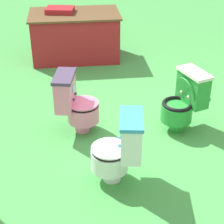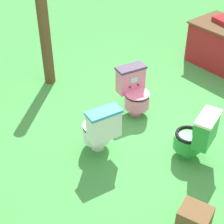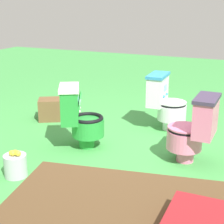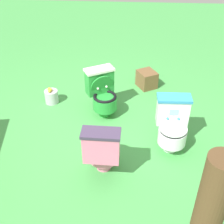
{
  "view_description": "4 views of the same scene",
  "coord_description": "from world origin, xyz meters",
  "px_view_note": "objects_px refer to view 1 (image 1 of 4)",
  "views": [
    {
      "loc": [
        0.02,
        -3.98,
        2.54
      ],
      "look_at": [
        -0.18,
        -0.31,
        0.37
      ],
      "focal_mm": 61.69,
      "sensor_mm": 36.0,
      "label": 1
    },
    {
      "loc": [
        3.16,
        -2.66,
        3.32
      ],
      "look_at": [
        -0.37,
        -0.65,
        0.33
      ],
      "focal_mm": 58.28,
      "sensor_mm": 36.0,
      "label": 2
    },
    {
      "loc": [
        -1.23,
        3.37,
        1.65
      ],
      "look_at": [
        0.27,
        -0.06,
        0.46
      ],
      "focal_mm": 57.65,
      "sensor_mm": 36.0,
      "label": 3
    },
    {
      "loc": [
        -3.18,
        -0.41,
        2.76
      ],
      "look_at": [
        0.15,
        -0.19,
        0.37
      ],
      "focal_mm": 47.63,
      "sensor_mm": 36.0,
      "label": 4
    }
  ],
  "objects_px": {
    "vendor_table": "(75,35)",
    "lemon_bucket": "(192,87)",
    "toilet_pink": "(75,103)",
    "toilet_white": "(119,149)",
    "toilet_green": "(184,101)"
  },
  "relations": [
    {
      "from": "lemon_bucket",
      "to": "toilet_pink",
      "type": "bearing_deg",
      "value": -146.38
    },
    {
      "from": "vendor_table",
      "to": "lemon_bucket",
      "type": "relative_size",
      "value": 5.74
    },
    {
      "from": "vendor_table",
      "to": "lemon_bucket",
      "type": "height_order",
      "value": "vendor_table"
    },
    {
      "from": "toilet_green",
      "to": "vendor_table",
      "type": "xyz_separation_m",
      "value": [
        -1.57,
        2.14,
        0.02
      ]
    },
    {
      "from": "toilet_green",
      "to": "toilet_pink",
      "type": "bearing_deg",
      "value": 66.81
    },
    {
      "from": "toilet_green",
      "to": "toilet_pink",
      "type": "distance_m",
      "value": 1.27
    },
    {
      "from": "toilet_green",
      "to": "vendor_table",
      "type": "relative_size",
      "value": 0.46
    },
    {
      "from": "toilet_pink",
      "to": "vendor_table",
      "type": "height_order",
      "value": "vendor_table"
    },
    {
      "from": "toilet_white",
      "to": "vendor_table",
      "type": "height_order",
      "value": "vendor_table"
    },
    {
      "from": "toilet_pink",
      "to": "lemon_bucket",
      "type": "bearing_deg",
      "value": 124.64
    },
    {
      "from": "toilet_green",
      "to": "vendor_table",
      "type": "height_order",
      "value": "vendor_table"
    },
    {
      "from": "toilet_white",
      "to": "toilet_pink",
      "type": "xyz_separation_m",
      "value": [
        -0.54,
        0.87,
        0.0
      ]
    },
    {
      "from": "toilet_green",
      "to": "toilet_pink",
      "type": "relative_size",
      "value": 1.0
    },
    {
      "from": "toilet_white",
      "to": "toilet_green",
      "type": "height_order",
      "value": "same"
    },
    {
      "from": "toilet_white",
      "to": "lemon_bucket",
      "type": "distance_m",
      "value": 2.11
    }
  ]
}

